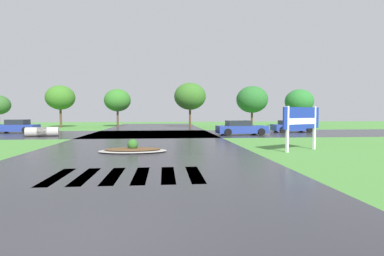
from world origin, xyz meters
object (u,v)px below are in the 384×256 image
estate_billboard (302,120)px  median_island (133,149)px  car_blue_compact (241,128)px  drainage_pipe_stack (42,132)px  car_dark_suv (292,126)px  car_white_sedan (16,127)px

estate_billboard → median_island: estate_billboard is taller
estate_billboard → car_blue_compact: 11.51m
estate_billboard → drainage_pipe_stack: estate_billboard is taller
median_island → car_dark_suv: size_ratio=0.87×
estate_billboard → car_white_sedan: size_ratio=0.62×
car_dark_suv → drainage_pipe_stack: car_dark_suv is taller
car_dark_suv → car_white_sedan: size_ratio=0.95×
car_white_sedan → car_dark_suv: bearing=-179.2°
median_island → car_blue_compact: (8.66, 11.13, 0.49)m
car_dark_suv → estate_billboard: bearing=-111.4°
car_dark_suv → drainage_pipe_stack: 23.95m
median_island → car_white_sedan: car_white_sedan is taller
estate_billboard → car_dark_suv: 15.95m
car_white_sedan → drainage_pipe_stack: bearing=135.7°
estate_billboard → car_blue_compact: size_ratio=0.57×
estate_billboard → car_blue_compact: (-0.40, 11.46, -1.04)m
car_blue_compact → estate_billboard: bearing=-91.7°
estate_billboard → car_dark_suv: estate_billboard is taller
drainage_pipe_stack → estate_billboard: bearing=-32.3°
estate_billboard → car_white_sedan: bearing=-65.4°
car_white_sedan → car_blue_compact: bearing=171.5°
median_island → car_white_sedan: bearing=129.8°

